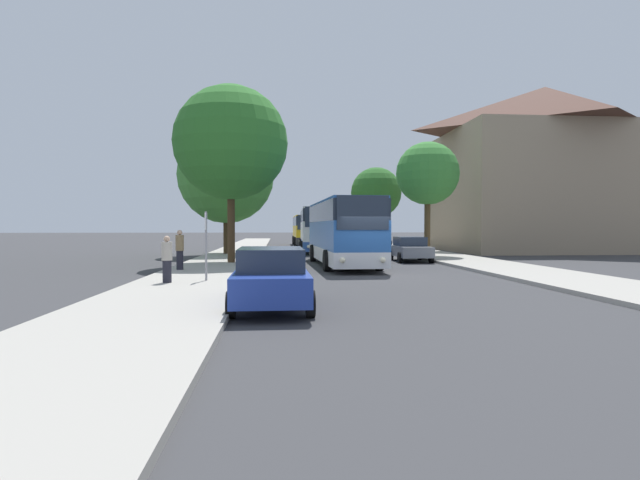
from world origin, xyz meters
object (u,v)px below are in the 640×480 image
object	(u,v)px
pedestrian_waiting_near	(167,259)
parked_car_left_curb	(271,277)
pedestrian_waiting_far	(180,250)
tree_right_mid	(376,193)
bus_stop_sign	(206,238)
bus_front	(342,231)
tree_left_far	(226,176)
parked_car_right_far	(374,242)
bus_middle	(317,229)
parked_car_right_near	(410,249)
tree_left_near	(231,143)
bus_rear	(306,230)
tree_right_near	(428,174)

from	to	relation	value
pedestrian_waiting_near	parked_car_left_curb	bearing A→B (deg)	150.30
pedestrian_waiting_far	tree_right_mid	xyz separation A→B (m)	(14.80, 29.54, 4.61)
parked_car_left_curb	bus_stop_sign	xyz separation A→B (m)	(-2.37, 5.39, 0.89)
bus_stop_sign	pedestrian_waiting_near	world-z (taller)	bus_stop_sign
bus_front	tree_left_far	distance (m)	12.46
tree_right_mid	parked_car_right_far	bearing A→B (deg)	-102.16
bus_middle	bus_stop_sign	xyz separation A→B (m)	(-5.80, -22.69, -0.19)
parked_car_left_curb	pedestrian_waiting_near	distance (m)	6.02
bus_stop_sign	tree_left_far	size ratio (longest dim) A/B	0.28
parked_car_right_near	tree_left_near	bearing A→B (deg)	12.05
pedestrian_waiting_near	tree_right_mid	xyz separation A→B (m)	(14.24, 34.76, 4.70)
parked_car_right_near	tree_right_mid	distance (m)	23.86
bus_middle	bus_rear	bearing A→B (deg)	92.48
bus_front	bus_middle	world-z (taller)	bus_middle
pedestrian_waiting_far	tree_left_near	bearing A→B (deg)	97.29
pedestrian_waiting_near	tree_left_far	bearing A→B (deg)	-67.20
parked_car_right_near	bus_front	bearing A→B (deg)	33.28
bus_middle	tree_left_near	distance (m)	15.54
bus_middle	tree_right_mid	size ratio (longest dim) A/B	1.41
bus_rear	tree_right_mid	world-z (taller)	tree_right_mid
pedestrian_waiting_far	tree_left_far	distance (m)	13.91
tree_right_mid	parked_car_right_near	bearing A→B (deg)	-96.36
bus_middle	pedestrian_waiting_near	bearing A→B (deg)	-105.04
tree_right_near	tree_left_near	bearing A→B (deg)	-156.65
bus_middle	bus_front	bearing A→B (deg)	-87.50
parked_car_left_curb	bus_stop_sign	size ratio (longest dim) A/B	1.85
bus_stop_sign	pedestrian_waiting_near	size ratio (longest dim) A/B	1.53
pedestrian_waiting_near	tree_left_far	xyz separation A→B (m)	(0.17, 18.32, 4.73)
parked_car_left_curb	tree_left_far	bearing A→B (deg)	97.95
parked_car_right_near	parked_car_right_far	distance (m)	11.78
bus_rear	tree_left_near	distance (m)	28.23
tree_right_near	tree_right_mid	xyz separation A→B (m)	(0.50, 19.79, 0.08)
parked_car_right_near	pedestrian_waiting_near	distance (m)	16.41
bus_middle	tree_right_near	size ratio (longest dim) A/B	1.53
parked_car_left_curb	tree_right_mid	distance (m)	41.26
pedestrian_waiting_near	tree_right_near	xyz separation A→B (m)	(13.74, 14.97, 4.62)
tree_left_near	tree_left_far	xyz separation A→B (m)	(-1.14, 8.71, -0.86)
tree_left_near	parked_car_right_far	bearing A→B (deg)	52.67
parked_car_right_near	pedestrian_waiting_far	world-z (taller)	pedestrian_waiting_far
bus_stop_sign	tree_right_near	bearing A→B (deg)	49.02
bus_middle	tree_left_near	size ratio (longest dim) A/B	1.22
bus_stop_sign	bus_middle	bearing A→B (deg)	75.65
pedestrian_waiting_far	pedestrian_waiting_near	bearing A→B (deg)	-53.37
bus_middle	tree_right_near	distance (m)	11.29
bus_rear	tree_left_near	world-z (taller)	tree_left_near
parked_car_right_far	bus_stop_sign	bearing A→B (deg)	64.32
parked_car_right_far	tree_right_near	distance (m)	9.83
tree_left_near	tree_left_far	distance (m)	8.83
bus_front	bus_rear	size ratio (longest dim) A/B	1.04
parked_car_left_curb	parked_car_right_near	world-z (taller)	parked_car_left_curb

